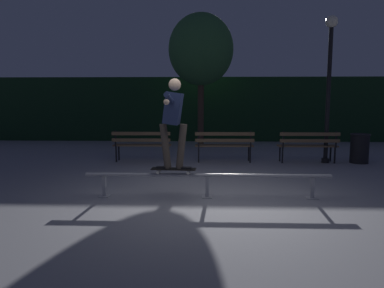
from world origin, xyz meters
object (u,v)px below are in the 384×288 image
object	(u,v)px
skateboarder	(173,116)
trash_can	(360,148)
skateboard	(174,169)
park_bench_left_center	(224,143)
grind_rail	(207,179)
park_bench_right_center	(308,143)
tree_behind_benches	(201,50)
park_bench_leftmost	(142,143)
lamp_post_right	(329,71)

from	to	relation	value
skateboarder	trash_can	bearing A→B (deg)	37.14
skateboard	park_bench_left_center	size ratio (longest dim) A/B	0.49
grind_rail	park_bench_right_center	distance (m)	4.52
skateboard	tree_behind_benches	world-z (taller)	tree_behind_benches
park_bench_leftmost	tree_behind_benches	distance (m)	4.62
lamp_post_right	trash_can	world-z (taller)	lamp_post_right
grind_rail	skateboarder	distance (m)	1.25
skateboard	trash_can	size ratio (longest dim) A/B	0.99
tree_behind_benches	park_bench_left_center	bearing A→B (deg)	-77.86
trash_can	park_bench_leftmost	bearing A→B (deg)	-179.73
skateboarder	grind_rail	bearing A→B (deg)	0.02
park_bench_right_center	lamp_post_right	world-z (taller)	lamp_post_right
skateboard	park_bench_right_center	world-z (taller)	park_bench_right_center
skateboarder	trash_can	distance (m)	6.05
park_bench_left_center	tree_behind_benches	world-z (taller)	tree_behind_benches
park_bench_right_center	trash_can	distance (m)	1.40
park_bench_right_center	tree_behind_benches	size ratio (longest dim) A/B	0.34
park_bench_left_center	trash_can	distance (m)	3.68
park_bench_left_center	park_bench_right_center	distance (m)	2.28
grind_rail	park_bench_right_center	size ratio (longest dim) A/B	2.68
park_bench_leftmost	trash_can	world-z (taller)	park_bench_leftmost
skateboard	park_bench_leftmost	world-z (taller)	park_bench_leftmost
grind_rail	tree_behind_benches	size ratio (longest dim) A/B	0.90
grind_rail	skateboarder	size ratio (longest dim) A/B	2.76
skateboard	park_bench_left_center	xyz separation A→B (m)	(1.08, 3.57, 0.03)
park_bench_leftmost	grind_rail	bearing A→B (deg)	-63.44
lamp_post_right	park_bench_right_center	bearing A→B (deg)	-178.13
skateboard	park_bench_right_center	bearing A→B (deg)	46.74
park_bench_left_center	tree_behind_benches	xyz separation A→B (m)	(-0.69, 3.19, 2.93)
park_bench_right_center	lamp_post_right	xyz separation A→B (m)	(0.48, 0.02, 1.94)
skateboard	skateboarder	distance (m)	0.94
skateboarder	lamp_post_right	world-z (taller)	lamp_post_right
park_bench_right_center	grind_rail	bearing A→B (deg)	-127.81
skateboarder	lamp_post_right	size ratio (longest dim) A/B	0.40
park_bench_left_center	park_bench_right_center	world-z (taller)	same
grind_rail	park_bench_right_center	world-z (taller)	park_bench_right_center
grind_rail	tree_behind_benches	world-z (taller)	tree_behind_benches
skateboard	park_bench_leftmost	size ratio (longest dim) A/B	0.49
tree_behind_benches	park_bench_right_center	bearing A→B (deg)	-47.13
tree_behind_benches	skateboard	bearing A→B (deg)	-93.34
tree_behind_benches	lamp_post_right	distance (m)	4.79
grind_rail	skateboarder	bearing A→B (deg)	-179.98
park_bench_right_center	trash_can	xyz separation A→B (m)	(1.40, 0.03, -0.12)
grind_rail	tree_behind_benches	distance (m)	7.46
skateboard	skateboarder	bearing A→B (deg)	-3.76
park_bench_left_center	trash_can	world-z (taller)	park_bench_left_center
park_bench_leftmost	tree_behind_benches	world-z (taller)	tree_behind_benches
park_bench_leftmost	park_bench_right_center	bearing A→B (deg)	0.00
skateboard	lamp_post_right	world-z (taller)	lamp_post_right
park_bench_right_center	tree_behind_benches	world-z (taller)	tree_behind_benches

